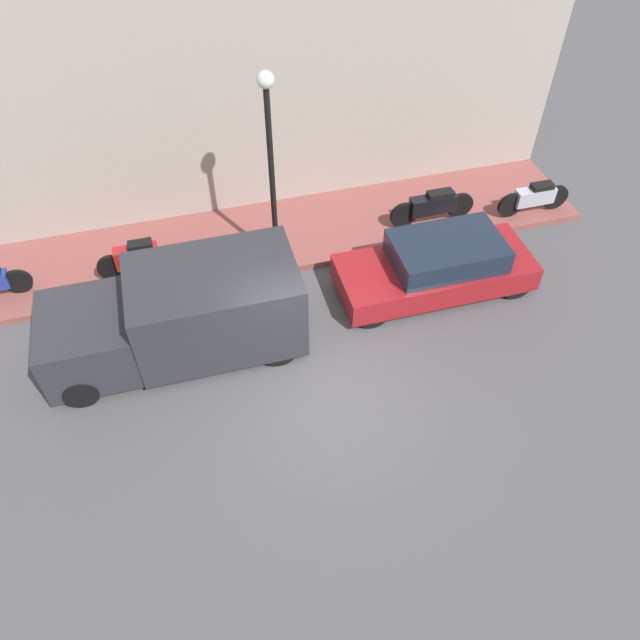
{
  "coord_description": "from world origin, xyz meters",
  "views": [
    {
      "loc": [
        -6.98,
        1.89,
        9.69
      ],
      "look_at": [
        1.15,
        -0.33,
        0.6
      ],
      "focal_mm": 35.0,
      "sensor_mm": 36.0,
      "label": 1
    }
  ],
  "objects_px": {
    "motorcycle_red": "(138,258)",
    "motorcycle_black": "(433,206)",
    "scooter_silver": "(535,197)",
    "delivery_van": "(178,315)",
    "streetlamp": "(270,147)",
    "parked_car": "(438,266)"
  },
  "relations": [
    {
      "from": "motorcycle_black",
      "to": "motorcycle_red",
      "type": "bearing_deg",
      "value": 90.29
    },
    {
      "from": "parked_car",
      "to": "streetlamp",
      "type": "relative_size",
      "value": 0.95
    },
    {
      "from": "parked_car",
      "to": "streetlamp",
      "type": "height_order",
      "value": "streetlamp"
    },
    {
      "from": "scooter_silver",
      "to": "streetlamp",
      "type": "height_order",
      "value": "streetlamp"
    },
    {
      "from": "delivery_van",
      "to": "streetlamp",
      "type": "distance_m",
      "value": 3.75
    },
    {
      "from": "parked_car",
      "to": "delivery_van",
      "type": "relative_size",
      "value": 0.86
    },
    {
      "from": "motorcycle_red",
      "to": "scooter_silver",
      "type": "bearing_deg",
      "value": -91.6
    },
    {
      "from": "parked_car",
      "to": "motorcycle_black",
      "type": "bearing_deg",
      "value": -19.64
    },
    {
      "from": "motorcycle_red",
      "to": "scooter_silver",
      "type": "xyz_separation_m",
      "value": [
        -0.27,
        -9.51,
        -0.02
      ]
    },
    {
      "from": "streetlamp",
      "to": "motorcycle_red",
      "type": "bearing_deg",
      "value": 83.67
    },
    {
      "from": "motorcycle_red",
      "to": "streetlamp",
      "type": "relative_size",
      "value": 0.4
    },
    {
      "from": "motorcycle_black",
      "to": "streetlamp",
      "type": "xyz_separation_m",
      "value": [
        -0.37,
        3.93,
        2.46
      ]
    },
    {
      "from": "streetlamp",
      "to": "scooter_silver",
      "type": "bearing_deg",
      "value": -89.36
    },
    {
      "from": "scooter_silver",
      "to": "delivery_van",
      "type": "bearing_deg",
      "value": 103.11
    },
    {
      "from": "motorcycle_red",
      "to": "motorcycle_black",
      "type": "xyz_separation_m",
      "value": [
        0.04,
        -6.97,
        0.0
      ]
    },
    {
      "from": "delivery_van",
      "to": "motorcycle_red",
      "type": "relative_size",
      "value": 2.75
    },
    {
      "from": "motorcycle_black",
      "to": "streetlamp",
      "type": "bearing_deg",
      "value": 95.43
    },
    {
      "from": "streetlamp",
      "to": "parked_car",
      "type": "bearing_deg",
      "value": -117.57
    },
    {
      "from": "motorcycle_red",
      "to": "motorcycle_black",
      "type": "distance_m",
      "value": 6.97
    },
    {
      "from": "streetlamp",
      "to": "delivery_van",
      "type": "bearing_deg",
      "value": 129.98
    },
    {
      "from": "parked_car",
      "to": "motorcycle_black",
      "type": "distance_m",
      "value": 2.17
    },
    {
      "from": "delivery_van",
      "to": "scooter_silver",
      "type": "xyz_separation_m",
      "value": [
        2.06,
        -8.84,
        -0.37
      ]
    }
  ]
}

